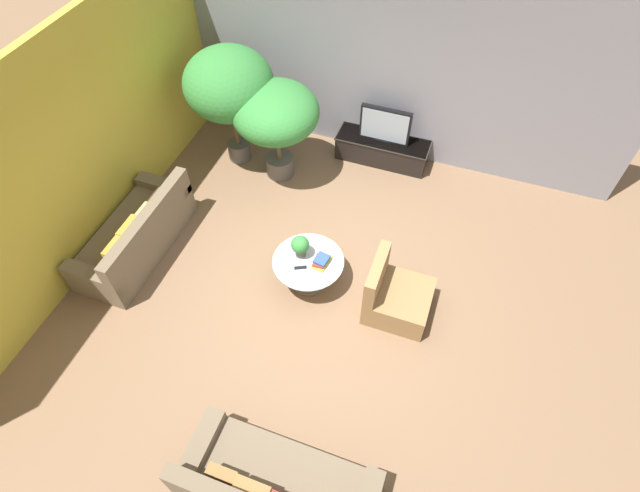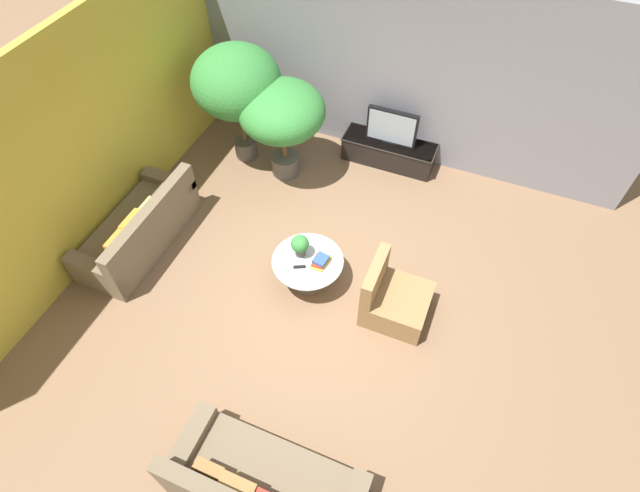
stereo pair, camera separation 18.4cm
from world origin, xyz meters
name	(u,v)px [view 1 (the left image)]	position (x,y,z in m)	size (l,w,h in m)	color
ground_plane	(316,294)	(0.00, 0.00, 0.00)	(24.00, 24.00, 0.00)	brown
back_wall_stone	(390,69)	(0.00, 3.26, 1.50)	(7.40, 0.12, 3.00)	gray
side_wall_left	(83,145)	(-3.26, 0.20, 1.50)	(0.12, 7.40, 3.00)	gold
media_console	(382,149)	(0.09, 2.94, 0.22)	(1.54, 0.50, 0.43)	black
television	(385,125)	(0.09, 2.94, 0.72)	(0.82, 0.13, 0.59)	black
coffee_table	(308,267)	(-0.18, 0.18, 0.31)	(0.95, 0.95, 0.45)	#756656
couch_by_wall	(137,236)	(-2.66, -0.12, 0.29)	(0.84, 1.95, 0.84)	brown
couch_near_entry	(277,491)	(0.50, -2.50, 0.29)	(1.94, 0.84, 0.84)	brown
armchair_wicker	(395,297)	(1.03, 0.14, 0.27)	(0.80, 0.76, 0.86)	olive
potted_palm_tall	(229,86)	(-2.18, 2.18, 1.40)	(1.36, 1.36, 1.96)	#514C47
potted_palm_corner	(276,115)	(-1.39, 2.06, 1.15)	(1.31, 1.31, 1.61)	#514C47
potted_plant_tabletop	(300,246)	(-0.31, 0.24, 0.64)	(0.24, 0.24, 0.33)	#514C47
book_stack	(321,261)	(-0.01, 0.21, 0.49)	(0.20, 0.31, 0.10)	gold
remote_black	(300,268)	(-0.23, 0.03, 0.46)	(0.04, 0.16, 0.02)	black
remote_silver	(286,268)	(-0.41, -0.03, 0.46)	(0.04, 0.16, 0.02)	gray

